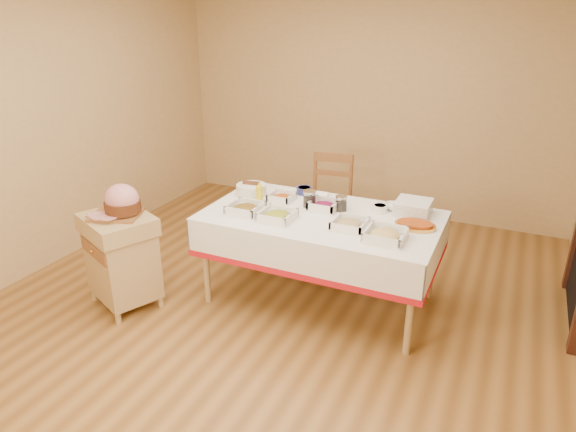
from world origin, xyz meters
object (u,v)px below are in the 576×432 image
object	(u,v)px
preserve_jar_left	(309,200)
mustard_bottle	(259,193)
plate_stack	(413,208)
butcher_cart	(122,255)
brass_platter	(415,225)
dining_chair	(329,202)
dining_table	(321,234)
ham_on_board	(121,203)
preserve_jar_right	(341,204)
bread_basket	(251,190)

from	to	relation	value
preserve_jar_left	mustard_bottle	size ratio (longest dim) A/B	0.78
plate_stack	preserve_jar_left	bearing A→B (deg)	-166.69
butcher_cart	brass_platter	distance (m)	2.29
dining_chair	brass_platter	distance (m)	1.40
dining_table	ham_on_board	distance (m)	1.56
dining_table	preserve_jar_left	bearing A→B (deg)	141.33
butcher_cart	mustard_bottle	size ratio (longest dim) A/B	4.43
dining_chair	plate_stack	size ratio (longest dim) A/B	3.56
dining_chair	butcher_cart	bearing A→B (deg)	-123.02
butcher_cart	ham_on_board	bearing A→B (deg)	38.15
preserve_jar_right	mustard_bottle	distance (m)	0.68
plate_stack	dining_chair	bearing A→B (deg)	144.23
plate_stack	ham_on_board	bearing A→B (deg)	-153.59
brass_platter	preserve_jar_right	bearing A→B (deg)	171.27
ham_on_board	brass_platter	world-z (taller)	ham_on_board
ham_on_board	mustard_bottle	world-z (taller)	ham_on_board
preserve_jar_left	plate_stack	bearing A→B (deg)	13.31
butcher_cart	ham_on_board	distance (m)	0.44
ham_on_board	brass_platter	size ratio (longest dim) A/B	1.27
bread_basket	mustard_bottle	bearing A→B (deg)	-40.81
preserve_jar_right	plate_stack	distance (m)	0.56
ham_on_board	bread_basket	size ratio (longest dim) A/B	1.50
bread_basket	brass_platter	size ratio (longest dim) A/B	0.85
butcher_cart	plate_stack	size ratio (longest dim) A/B	2.92
dining_chair	preserve_jar_right	xyz separation A→B (m)	(0.40, -0.84, 0.33)
dining_chair	ham_on_board	bearing A→B (deg)	-122.56
butcher_cart	plate_stack	world-z (taller)	plate_stack
preserve_jar_left	plate_stack	distance (m)	0.82
dining_table	preserve_jar_left	distance (m)	0.30
mustard_bottle	brass_platter	world-z (taller)	mustard_bottle
preserve_jar_left	plate_stack	world-z (taller)	preserve_jar_left
plate_stack	brass_platter	distance (m)	0.26
ham_on_board	plate_stack	bearing A→B (deg)	26.41
ham_on_board	preserve_jar_right	distance (m)	1.70
ham_on_board	preserve_jar_right	xyz separation A→B (m)	(1.48, 0.84, -0.07)
dining_chair	preserve_jar_right	distance (m)	0.99
mustard_bottle	plate_stack	xyz separation A→B (m)	(1.21, 0.26, -0.02)
dining_chair	bread_basket	distance (m)	0.97
brass_platter	plate_stack	bearing A→B (deg)	105.48
bread_basket	dining_table	bearing A→B (deg)	-13.82
preserve_jar_left	preserve_jar_right	size ratio (longest dim) A/B	1.13
butcher_cart	preserve_jar_right	xyz separation A→B (m)	(1.52, 0.87, 0.38)
dining_table	brass_platter	xyz separation A→B (m)	(0.71, 0.06, 0.18)
dining_chair	bread_basket	world-z (taller)	dining_chair
dining_chair	bread_basket	xyz separation A→B (m)	(-0.42, -0.81, 0.32)
preserve_jar_right	mustard_bottle	size ratio (longest dim) A/B	0.69
preserve_jar_right	plate_stack	bearing A→B (deg)	16.29
dining_table	bread_basket	world-z (taller)	bread_basket
preserve_jar_left	bread_basket	bearing A→B (deg)	174.56
ham_on_board	bread_basket	xyz separation A→B (m)	(0.65, 0.87, -0.07)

